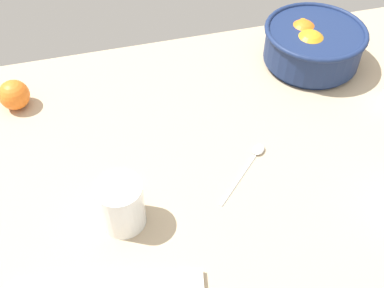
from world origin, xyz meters
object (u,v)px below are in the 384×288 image
at_px(juice_glass, 122,206).
at_px(loose_orange_1, 14,95).
at_px(fruit_bowl, 314,44).
at_px(spoon, 249,164).

relative_size(juice_glass, loose_orange_1, 1.47).
height_order(fruit_bowl, juice_glass, fruit_bowl).
height_order(fruit_bowl, spoon, fruit_bowl).
bearing_deg(fruit_bowl, spoon, -133.16).
bearing_deg(juice_glass, fruit_bowl, 33.29).
distance_m(juice_glass, spoon, 0.27).
distance_m(fruit_bowl, loose_orange_1, 0.70).
distance_m(fruit_bowl, juice_glass, 0.62).
height_order(fruit_bowl, loose_orange_1, fruit_bowl).
distance_m(juice_glass, loose_orange_1, 0.41).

